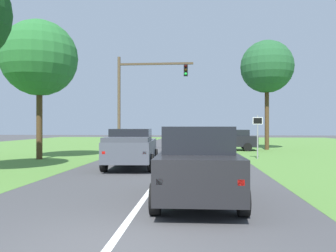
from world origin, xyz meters
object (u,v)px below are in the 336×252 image
object	(u,v)px
pickup_truck_lead	(132,147)
extra_tree_1	(39,58)
keep_moving_sign	(258,131)
crossing_suv_far	(230,139)
traffic_light	(138,90)
oak_tree_right	(267,67)
red_suv_near	(197,162)

from	to	relation	value
pickup_truck_lead	extra_tree_1	bearing A→B (deg)	149.64
keep_moving_sign	crossing_suv_far	bearing A→B (deg)	97.37
pickup_truck_lead	crossing_suv_far	bearing A→B (deg)	64.53
crossing_suv_far	extra_tree_1	size ratio (longest dim) A/B	0.54
pickup_truck_lead	keep_moving_sign	distance (m)	8.57
traffic_light	keep_moving_sign	world-z (taller)	traffic_light
oak_tree_right	crossing_suv_far	bearing A→B (deg)	-163.04
crossing_suv_far	oak_tree_right	bearing A→B (deg)	16.96
keep_moving_sign	red_suv_near	bearing A→B (deg)	-107.29
red_suv_near	extra_tree_1	world-z (taller)	extra_tree_1
red_suv_near	extra_tree_1	distance (m)	15.33
traffic_light	oak_tree_right	bearing A→B (deg)	15.78
keep_moving_sign	oak_tree_right	size ratio (longest dim) A/B	0.29
pickup_truck_lead	oak_tree_right	xyz separation A→B (m)	(9.19, 13.45, 6.13)
red_suv_near	keep_moving_sign	world-z (taller)	keep_moving_sign
traffic_light	extra_tree_1	bearing A→B (deg)	-126.52
extra_tree_1	keep_moving_sign	bearing A→B (deg)	5.34
traffic_light	crossing_suv_far	world-z (taller)	traffic_light
red_suv_near	traffic_light	distance (m)	18.46
red_suv_near	traffic_light	size ratio (longest dim) A/B	0.62
red_suv_near	oak_tree_right	size ratio (longest dim) A/B	0.50
pickup_truck_lead	crossing_suv_far	xyz separation A→B (m)	(5.94, 12.46, -0.07)
red_suv_near	crossing_suv_far	distance (m)	19.67
pickup_truck_lead	extra_tree_1	distance (m)	9.10
oak_tree_right	keep_moving_sign	bearing A→B (deg)	-105.23
oak_tree_right	crossing_suv_far	distance (m)	7.08
red_suv_near	pickup_truck_lead	distance (m)	7.69
pickup_truck_lead	keep_moving_sign	world-z (taller)	keep_moving_sign
keep_moving_sign	pickup_truck_lead	bearing A→B (deg)	-143.91
keep_moving_sign	oak_tree_right	distance (m)	10.26
keep_moving_sign	traffic_light	bearing A→B (deg)	147.41
keep_moving_sign	crossing_suv_far	size ratio (longest dim) A/B	0.59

